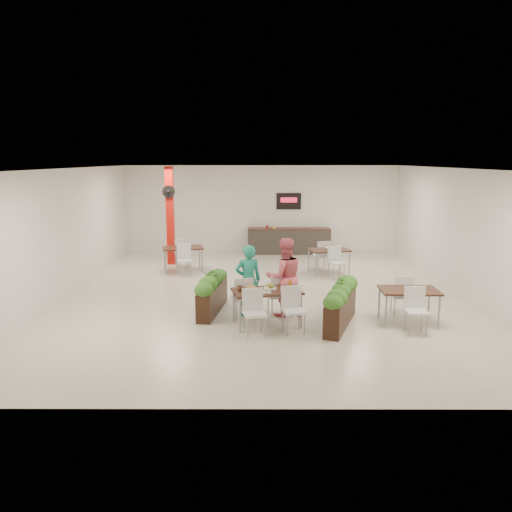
{
  "coord_description": "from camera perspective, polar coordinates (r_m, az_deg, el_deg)",
  "views": [
    {
      "loc": [
        -0.15,
        -12.42,
        3.43
      ],
      "look_at": [
        -0.19,
        -0.47,
        1.1
      ],
      "focal_mm": 35.0,
      "sensor_mm": 36.0,
      "label": 1
    }
  ],
  "objects": [
    {
      "name": "service_counter",
      "position": [
        18.34,
        3.76,
        1.8
      ],
      "size": [
        3.0,
        0.64,
        2.2
      ],
      "color": "#292624",
      "rests_on": "ground"
    },
    {
      "name": "main_table",
      "position": [
        10.4,
        1.2,
        -4.55
      ],
      "size": [
        1.56,
        1.86,
        0.92
      ],
      "rotation": [
        0.0,
        0.0,
        0.23
      ],
      "color": "black",
      "rests_on": "ground"
    },
    {
      "name": "red_column",
      "position": [
        16.55,
        -9.77,
        4.68
      ],
      "size": [
        0.4,
        0.41,
        3.2
      ],
      "color": "#B6130C",
      "rests_on": "ground"
    },
    {
      "name": "planter_right",
      "position": [
        10.54,
        9.66,
        -5.24
      ],
      "size": [
        0.96,
        1.92,
        1.05
      ],
      "rotation": [
        0.0,
        0.0,
        1.22
      ],
      "color": "black",
      "rests_on": "ground"
    },
    {
      "name": "planter_left",
      "position": [
        11.37,
        -5.01,
        -3.86
      ],
      "size": [
        0.61,
        1.96,
        1.03
      ],
      "rotation": [
        0.0,
        0.0,
        1.44
      ],
      "color": "black",
      "rests_on": "ground"
    },
    {
      "name": "ground",
      "position": [
        12.88,
        0.84,
        -4.41
      ],
      "size": [
        12.0,
        12.0,
        0.0
      ],
      "primitive_type": "plane",
      "color": "beige",
      "rests_on": "ground"
    },
    {
      "name": "side_table_b",
      "position": [
        15.23,
        8.33,
        0.32
      ],
      "size": [
        1.33,
        1.67,
        0.92
      ],
      "rotation": [
        0.0,
        0.0,
        0.26
      ],
      "color": "black",
      "rests_on": "ground"
    },
    {
      "name": "room_shell",
      "position": [
        12.5,
        0.87,
        4.5
      ],
      "size": [
        10.1,
        12.1,
        3.22
      ],
      "color": "white",
      "rests_on": "ground"
    },
    {
      "name": "diner_man",
      "position": [
        11.0,
        -0.9,
        -2.81
      ],
      "size": [
        0.66,
        0.51,
        1.6
      ],
      "primitive_type": "imported",
      "rotation": [
        0.0,
        0.0,
        3.37
      ],
      "color": "teal",
      "rests_on": "ground"
    },
    {
      "name": "side_table_a",
      "position": [
        15.6,
        -8.36,
        0.58
      ],
      "size": [
        1.38,
        1.67,
        0.92
      ],
      "rotation": [
        0.0,
        0.0,
        0.23
      ],
      "color": "black",
      "rests_on": "ground"
    },
    {
      "name": "side_table_c",
      "position": [
        10.95,
        17.07,
        -4.3
      ],
      "size": [
        1.21,
        1.63,
        0.92
      ],
      "rotation": [
        0.0,
        0.0,
        -0.03
      ],
      "color": "black",
      "rests_on": "ground"
    },
    {
      "name": "diner_woman",
      "position": [
        10.99,
        3.28,
        -2.43
      ],
      "size": [
        0.98,
        0.84,
        1.75
      ],
      "primitive_type": "imported",
      "rotation": [
        0.0,
        0.0,
        3.37
      ],
      "color": "#F46C7E",
      "rests_on": "ground"
    }
  ]
}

